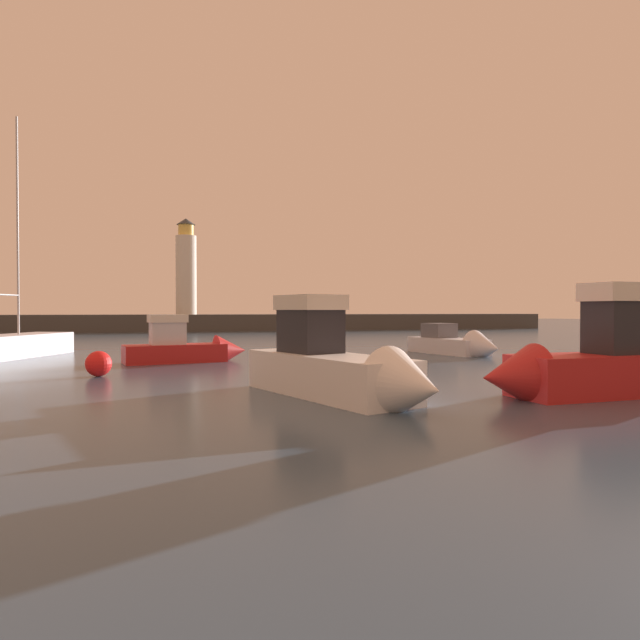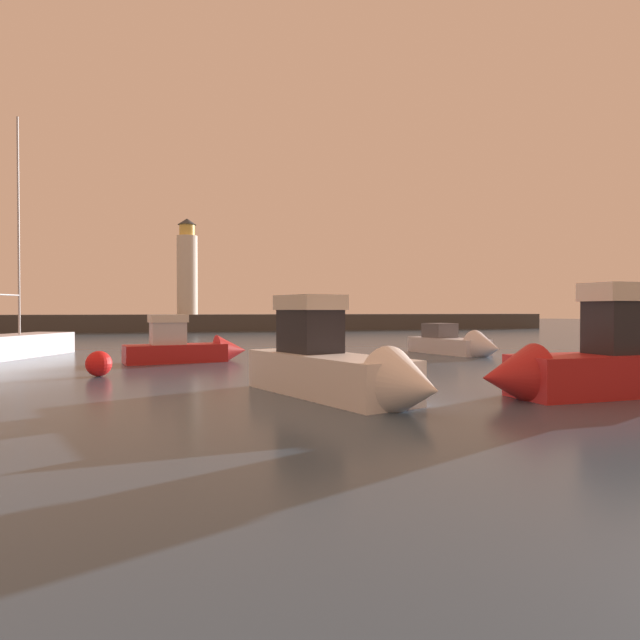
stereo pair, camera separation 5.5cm
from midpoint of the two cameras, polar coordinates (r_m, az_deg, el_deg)
ground_plane at (r=36.87m, az=-5.76°, el=-3.00°), size 220.00×220.00×0.00m
breakwater at (r=70.51m, az=-10.49°, el=-0.27°), size 89.12×5.52×2.04m
lighthouse at (r=70.45m, az=-13.31°, el=5.05°), size 2.47×2.47×11.68m
motorboat_0 at (r=33.42m, az=14.12°, el=-2.45°), size 3.43×6.76×2.24m
motorboat_1 at (r=16.37m, az=2.26°, el=-4.82°), size 4.31×8.04×3.34m
motorboat_3 at (r=18.64m, az=25.68°, el=-3.71°), size 7.22×2.25×3.66m
motorboat_5 at (r=28.74m, az=-12.90°, el=-2.79°), size 6.25×2.76×2.69m
sailboat_moored at (r=34.58m, az=-28.97°, el=-2.28°), size 5.53×9.01×13.23m
mooring_buoy at (r=23.46m, az=-21.47°, el=-4.14°), size 1.00×1.00×1.00m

